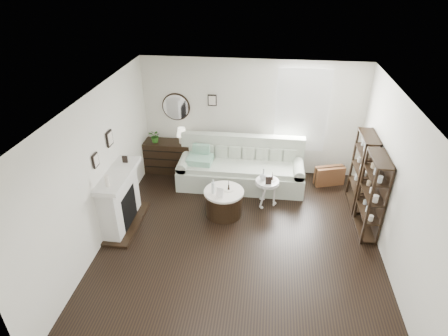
# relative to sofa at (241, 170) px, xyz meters

# --- Properties ---
(room) EXTENTS (5.50, 5.50, 5.50)m
(room) POSITION_rel_sofa_xyz_m (0.90, 0.61, 1.24)
(room) COLOR black
(room) RESTS_ON ground
(fireplace) EXTENTS (0.50, 1.40, 1.84)m
(fireplace) POSITION_rel_sofa_xyz_m (-2.15, -1.79, 0.18)
(fireplace) COLOR silver
(fireplace) RESTS_ON ground
(shelf_unit_far) EXTENTS (0.30, 0.80, 1.60)m
(shelf_unit_far) POSITION_rel_sofa_xyz_m (2.50, -0.54, 0.44)
(shelf_unit_far) COLOR black
(shelf_unit_far) RESTS_ON ground
(shelf_unit_near) EXTENTS (0.30, 0.80, 1.60)m
(shelf_unit_near) POSITION_rel_sofa_xyz_m (2.50, -1.44, 0.44)
(shelf_unit_near) COLOR black
(shelf_unit_near) RESTS_ON ground
(sofa) EXTENTS (2.79, 0.97, 1.09)m
(sofa) POSITION_rel_sofa_xyz_m (0.00, 0.00, 0.00)
(sofa) COLOR beige
(sofa) RESTS_ON ground
(quilt) EXTENTS (0.58, 0.48, 0.14)m
(quilt) POSITION_rel_sofa_xyz_m (-0.91, -0.14, 0.27)
(quilt) COLOR #268D66
(quilt) RESTS_ON sofa
(suitcase) EXTENTS (0.70, 0.41, 0.44)m
(suitcase) POSITION_rel_sofa_xyz_m (2.01, 0.21, -0.14)
(suitcase) COLOR brown
(suitcase) RESTS_ON ground
(dresser) EXTENTS (1.15, 0.49, 0.77)m
(dresser) POSITION_rel_sofa_xyz_m (-1.76, 0.38, 0.02)
(dresser) COLOR black
(dresser) RESTS_ON ground
(table_lamp) EXTENTS (0.26, 0.26, 0.38)m
(table_lamp) POSITION_rel_sofa_xyz_m (-1.43, 0.38, 0.60)
(table_lamp) COLOR #F4EBCD
(table_lamp) RESTS_ON dresser
(potted_plant) EXTENTS (0.35, 0.33, 0.31)m
(potted_plant) POSITION_rel_sofa_xyz_m (-2.05, 0.34, 0.56)
(potted_plant) COLOR #255819
(potted_plant) RESTS_ON dresser
(drum_table) EXTENTS (0.79, 0.79, 0.55)m
(drum_table) POSITION_rel_sofa_xyz_m (-0.24, -1.22, -0.08)
(drum_table) COLOR black
(drum_table) RESTS_ON ground
(pedestal_table) EXTENTS (0.49, 0.49, 0.59)m
(pedestal_table) POSITION_rel_sofa_xyz_m (0.60, -0.79, 0.18)
(pedestal_table) COLOR white
(pedestal_table) RESTS_ON ground
(eiffel_drum) EXTENTS (0.12, 0.12, 0.19)m
(eiffel_drum) POSITION_rel_sofa_xyz_m (-0.15, -1.16, 0.29)
(eiffel_drum) COLOR black
(eiffel_drum) RESTS_ON drum_table
(bottle_drum) EXTENTS (0.07, 0.07, 0.30)m
(bottle_drum) POSITION_rel_sofa_xyz_m (-0.44, -1.31, 0.34)
(bottle_drum) COLOR silver
(bottle_drum) RESTS_ON drum_table
(card_frame_drum) EXTENTS (0.15, 0.09, 0.19)m
(card_frame_drum) POSITION_rel_sofa_xyz_m (-0.29, -1.42, 0.29)
(card_frame_drum) COLOR white
(card_frame_drum) RESTS_ON drum_table
(eiffel_ped) EXTENTS (0.10, 0.10, 0.16)m
(eiffel_ped) POSITION_rel_sofa_xyz_m (0.70, -0.75, 0.31)
(eiffel_ped) COLOR black
(eiffel_ped) RESTS_ON pedestal_table
(flask_ped) EXTENTS (0.15, 0.15, 0.27)m
(flask_ped) POSITION_rel_sofa_xyz_m (0.52, -0.76, 0.37)
(flask_ped) COLOR silver
(flask_ped) RESTS_ON pedestal_table
(card_frame_ped) EXTENTS (0.13, 0.07, 0.16)m
(card_frame_ped) POSITION_rel_sofa_xyz_m (0.63, -0.91, 0.31)
(card_frame_ped) COLOR black
(card_frame_ped) RESTS_ON pedestal_table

